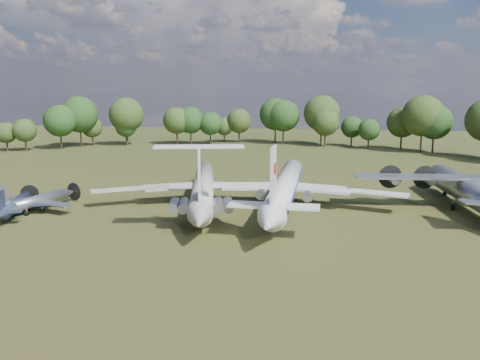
% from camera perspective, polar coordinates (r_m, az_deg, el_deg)
% --- Properties ---
extents(ground, '(300.00, 300.00, 0.00)m').
position_cam_1_polar(ground, '(71.37, -6.14, -3.66)').
color(ground, '#1E3913').
rests_on(ground, ground).
extents(il62_airliner, '(43.73, 51.62, 4.43)m').
position_cam_1_polar(il62_airliner, '(73.70, -4.50, -1.39)').
color(il62_airliner, beige).
rests_on(il62_airliner, ground).
extents(tu104_jet, '(37.17, 49.13, 4.86)m').
position_cam_1_polar(tu104_jet, '(72.60, 5.50, -1.43)').
color(tu104_jet, silver).
rests_on(tu104_jet, ground).
extents(an12_transport, '(36.69, 40.23, 4.90)m').
position_cam_1_polar(an12_transport, '(78.85, 25.97, -1.49)').
color(an12_transport, '#A0A3A8').
rests_on(an12_transport, ground).
extents(small_prop_west, '(16.75, 19.52, 2.42)m').
position_cam_1_polar(small_prop_west, '(75.11, -25.66, -3.02)').
color(small_prop_west, black).
rests_on(small_prop_west, ground).
extents(small_prop_northwest, '(16.77, 19.70, 2.46)m').
position_cam_1_polar(small_prop_northwest, '(76.12, -23.59, -2.65)').
color(small_prop_northwest, '#A7AAAF').
rests_on(small_prop_northwest, ground).
extents(person_on_il62, '(0.64, 0.42, 1.75)m').
position_cam_1_polar(person_on_il62, '(60.94, -4.81, -1.06)').
color(person_on_il62, '#987B4D').
rests_on(person_on_il62, il62_airliner).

